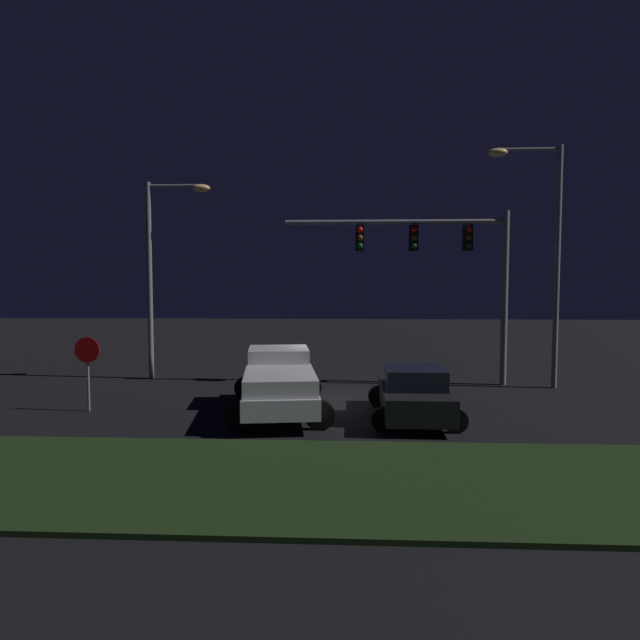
# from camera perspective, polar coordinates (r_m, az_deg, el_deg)

# --- Properties ---
(ground_plane) EXTENTS (80.00, 80.00, 0.00)m
(ground_plane) POSITION_cam_1_polar(r_m,az_deg,el_deg) (19.05, 0.95, -7.84)
(ground_plane) COLOR black
(grass_median) EXTENTS (25.71, 5.10, 0.10)m
(grass_median) POSITION_cam_1_polar(r_m,az_deg,el_deg) (11.28, -0.50, -15.92)
(grass_median) COLOR black
(grass_median) RESTS_ON ground_plane
(pickup_truck) EXTENTS (3.38, 5.62, 1.80)m
(pickup_truck) POSITION_cam_1_polar(r_m,az_deg,el_deg) (16.82, -4.16, -5.95)
(pickup_truck) COLOR #B7B7BC
(pickup_truck) RESTS_ON ground_plane
(car_sedan) EXTENTS (2.51, 4.42, 1.51)m
(car_sedan) POSITION_cam_1_polar(r_m,az_deg,el_deg) (16.22, 9.46, -7.29)
(car_sedan) COLOR black
(car_sedan) RESTS_ON ground_plane
(traffic_signal_gantry) EXTENTS (8.32, 0.56, 6.50)m
(traffic_signal_gantry) POSITION_cam_1_polar(r_m,az_deg,el_deg) (21.56, 11.97, 6.54)
(traffic_signal_gantry) COLOR slate
(traffic_signal_gantry) RESTS_ON ground_plane
(street_lamp_left) EXTENTS (2.57, 0.44, 7.77)m
(street_lamp_left) POSITION_cam_1_polar(r_m,az_deg,el_deg) (23.21, -15.67, 6.34)
(street_lamp_left) COLOR slate
(street_lamp_left) RESTS_ON ground_plane
(street_lamp_right) EXTENTS (2.64, 0.44, 8.73)m
(street_lamp_right) POSITION_cam_1_polar(r_m,az_deg,el_deg) (21.95, 21.71, 7.74)
(street_lamp_right) COLOR slate
(street_lamp_right) RESTS_ON ground_plane
(stop_sign) EXTENTS (0.76, 0.08, 2.23)m
(stop_sign) POSITION_cam_1_polar(r_m,az_deg,el_deg) (18.16, -22.48, -3.71)
(stop_sign) COLOR slate
(stop_sign) RESTS_ON ground_plane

